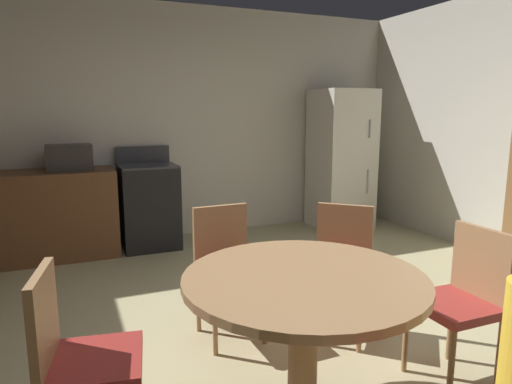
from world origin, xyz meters
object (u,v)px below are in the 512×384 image
object	(u,v)px
chair_east	(464,295)
microwave	(69,157)
chair_west	(76,354)
refrigerator	(341,159)
dining_table	(304,308)
oven_range	(149,205)
chair_northeast	(341,261)
chair_north	(227,263)

from	to	relation	value
chair_east	microwave	bearing A→B (deg)	-58.45
chair_west	chair_east	xyz separation A→B (m)	(1.99, -0.18, 0.00)
refrigerator	dining_table	size ratio (longest dim) A/B	1.57
microwave	oven_range	bearing A→B (deg)	0.27
oven_range	refrigerator	distance (m)	2.49
oven_range	chair_northeast	xyz separation A→B (m)	(0.85, -2.50, 0.03)
refrigerator	chair_west	world-z (taller)	refrigerator
dining_table	chair_west	size ratio (longest dim) A/B	1.29
chair_northeast	chair_west	bearing A→B (deg)	-28.15
chair_north	chair_east	xyz separation A→B (m)	(1.03, -1.01, 0.00)
refrigerator	chair_east	size ratio (longest dim) A/B	2.02
refrigerator	chair_north	xyz separation A→B (m)	(-2.32, -2.17, -0.38)
oven_range	chair_west	distance (m)	3.17
microwave	dining_table	size ratio (longest dim) A/B	0.39
refrigerator	chair_northeast	xyz separation A→B (m)	(-1.60, -2.45, -0.38)
dining_table	chair_west	xyz separation A→B (m)	(-0.99, 0.17, -0.10)
oven_range	chair_north	xyz separation A→B (m)	(0.13, -2.23, 0.03)
oven_range	dining_table	xyz separation A→B (m)	(0.16, -3.23, 0.13)
microwave	chair_northeast	distance (m)	3.03
chair_north	chair_east	world-z (taller)	same
refrigerator	chair_west	distance (m)	4.46
microwave	dining_table	distance (m)	3.39
chair_north	chair_east	bearing A→B (deg)	43.83
dining_table	chair_west	bearing A→B (deg)	170.36
chair_northeast	dining_table	bearing A→B (deg)	0.00
oven_range	refrigerator	size ratio (longest dim) A/B	0.62
refrigerator	chair_northeast	world-z (taller)	refrigerator
oven_range	dining_table	size ratio (longest dim) A/B	0.98
chair_northeast	chair_east	distance (m)	0.80
microwave	chair_west	size ratio (longest dim) A/B	0.51
chair_west	chair_east	size ratio (longest dim) A/B	1.00
dining_table	chair_west	world-z (taller)	chair_west
oven_range	chair_west	world-z (taller)	oven_range
oven_range	chair_east	world-z (taller)	oven_range
refrigerator	chair_east	distance (m)	3.46
chair_north	microwave	bearing A→B (deg)	-159.53
refrigerator	dining_table	distance (m)	3.92
chair_north	chair_northeast	world-z (taller)	same
chair_north	refrigerator	bearing A→B (deg)	131.38
microwave	chair_north	world-z (taller)	microwave
refrigerator	microwave	xyz separation A→B (m)	(-3.23, 0.05, 0.15)
microwave	chair_west	bearing A→B (deg)	-90.88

